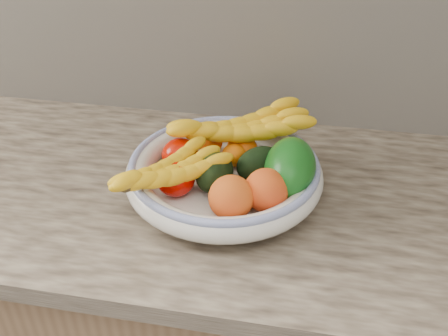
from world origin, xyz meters
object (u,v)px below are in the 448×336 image
Objects in this scene: banana_bunch_back at (239,132)px; green_mango at (290,168)px; fruit_bowl at (224,173)px; banana_bunch_front at (169,174)px.

green_mango is at bearing -66.84° from banana_bunch_back.
banana_bunch_back is at bearing 81.43° from fruit_bowl.
banana_bunch_front is (-0.22, -0.07, 0.01)m from green_mango.
banana_bunch_back reaches higher than fruit_bowl.
banana_bunch_back is at bearing 6.72° from banana_bunch_front.
green_mango reaches higher than fruit_bowl.
fruit_bowl is 0.13m from green_mango.
banana_bunch_back is 1.25× the size of banana_bunch_front.
banana_bunch_back is at bearing 137.74° from green_mango.
fruit_bowl is 2.57× the size of green_mango.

